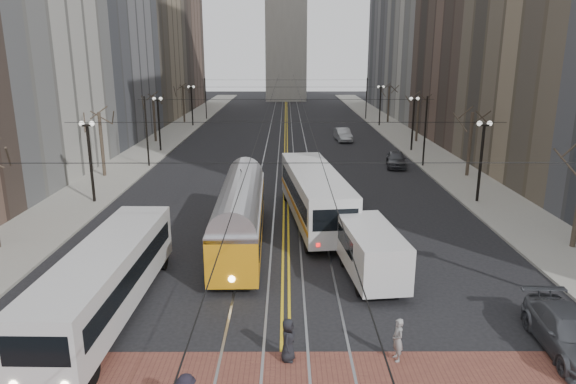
{
  "coord_description": "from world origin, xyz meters",
  "views": [
    {
      "loc": [
        0.03,
        -17.26,
        10.36
      ],
      "look_at": [
        0.12,
        9.93,
        3.0
      ],
      "focal_mm": 32.0,
      "sensor_mm": 36.0,
      "label": 1
    }
  ],
  "objects_px": {
    "sedan_grey": "(396,159)",
    "pedestrian_a": "(288,340)",
    "sedan_silver": "(343,135)",
    "cargo_van": "(371,254)",
    "pedestrian_b": "(398,340)",
    "sedan_parked": "(569,333)",
    "rear_bus": "(315,197)",
    "transit_bus": "(107,282)",
    "streetcar": "(240,220)"
  },
  "relations": [
    {
      "from": "transit_bus",
      "to": "sedan_grey",
      "type": "distance_m",
      "value": 33.3
    },
    {
      "from": "rear_bus",
      "to": "sedan_silver",
      "type": "relative_size",
      "value": 2.73
    },
    {
      "from": "pedestrian_b",
      "to": "rear_bus",
      "type": "bearing_deg",
      "value": 178.11
    },
    {
      "from": "transit_bus",
      "to": "sedan_grey",
      "type": "bearing_deg",
      "value": 59.36
    },
    {
      "from": "sedan_silver",
      "to": "sedan_parked",
      "type": "bearing_deg",
      "value": -90.89
    },
    {
      "from": "transit_bus",
      "to": "sedan_parked",
      "type": "distance_m",
      "value": 17.6
    },
    {
      "from": "sedan_grey",
      "to": "pedestrian_b",
      "type": "distance_m",
      "value": 32.22
    },
    {
      "from": "sedan_grey",
      "to": "sedan_silver",
      "type": "relative_size",
      "value": 0.94
    },
    {
      "from": "streetcar",
      "to": "rear_bus",
      "type": "bearing_deg",
      "value": 42.6
    },
    {
      "from": "streetcar",
      "to": "cargo_van",
      "type": "relative_size",
      "value": 2.22
    },
    {
      "from": "rear_bus",
      "to": "sedan_parked",
      "type": "bearing_deg",
      "value": -66.9
    },
    {
      "from": "cargo_van",
      "to": "sedan_grey",
      "type": "height_order",
      "value": "cargo_van"
    },
    {
      "from": "sedan_grey",
      "to": "pedestrian_b",
      "type": "xyz_separation_m",
      "value": [
        -6.48,
        -31.56,
        0.05
      ]
    },
    {
      "from": "cargo_van",
      "to": "pedestrian_b",
      "type": "relative_size",
      "value": 3.65
    },
    {
      "from": "pedestrian_a",
      "to": "cargo_van",
      "type": "bearing_deg",
      "value": -18.24
    },
    {
      "from": "streetcar",
      "to": "sedan_grey",
      "type": "xyz_separation_m",
      "value": [
        12.87,
        20.51,
        -0.75
      ]
    },
    {
      "from": "pedestrian_a",
      "to": "streetcar",
      "type": "bearing_deg",
      "value": 25.33
    },
    {
      "from": "sedan_parked",
      "to": "pedestrian_b",
      "type": "bearing_deg",
      "value": -171.59
    },
    {
      "from": "sedan_parked",
      "to": "rear_bus",
      "type": "bearing_deg",
      "value": 123.0
    },
    {
      "from": "pedestrian_b",
      "to": "sedan_parked",
      "type": "bearing_deg",
      "value": 85.41
    },
    {
      "from": "rear_bus",
      "to": "pedestrian_b",
      "type": "xyz_separation_m",
      "value": [
        2.08,
        -15.2,
        -0.86
      ]
    },
    {
      "from": "streetcar",
      "to": "pedestrian_b",
      "type": "bearing_deg",
      "value": -61.38
    },
    {
      "from": "cargo_van",
      "to": "sedan_grey",
      "type": "relative_size",
      "value": 1.31
    },
    {
      "from": "rear_bus",
      "to": "pedestrian_b",
      "type": "relative_size",
      "value": 8.1
    },
    {
      "from": "cargo_van",
      "to": "sedan_parked",
      "type": "relative_size",
      "value": 1.15
    },
    {
      "from": "rear_bus",
      "to": "pedestrian_a",
      "type": "height_order",
      "value": "rear_bus"
    },
    {
      "from": "sedan_grey",
      "to": "pedestrian_a",
      "type": "distance_m",
      "value": 33.19
    },
    {
      "from": "sedan_grey",
      "to": "sedan_silver",
      "type": "bearing_deg",
      "value": 111.08
    },
    {
      "from": "streetcar",
      "to": "pedestrian_b",
      "type": "height_order",
      "value": "streetcar"
    },
    {
      "from": "rear_bus",
      "to": "sedan_parked",
      "type": "height_order",
      "value": "rear_bus"
    },
    {
      "from": "sedan_silver",
      "to": "rear_bus",
      "type": "bearing_deg",
      "value": -104.23
    },
    {
      "from": "cargo_van",
      "to": "sedan_silver",
      "type": "xyz_separation_m",
      "value": [
        2.95,
        39.79,
        -0.5
      ]
    },
    {
      "from": "streetcar",
      "to": "pedestrian_b",
      "type": "relative_size",
      "value": 8.09
    },
    {
      "from": "sedan_parked",
      "to": "streetcar",
      "type": "bearing_deg",
      "value": 143.64
    },
    {
      "from": "streetcar",
      "to": "sedan_grey",
      "type": "height_order",
      "value": "streetcar"
    },
    {
      "from": "rear_bus",
      "to": "pedestrian_a",
      "type": "relative_size",
      "value": 8.06
    },
    {
      "from": "sedan_grey",
      "to": "rear_bus",
      "type": "bearing_deg",
      "value": -109.45
    },
    {
      "from": "sedan_parked",
      "to": "transit_bus",
      "type": "bearing_deg",
      "value": 174.37
    },
    {
      "from": "cargo_van",
      "to": "sedan_grey",
      "type": "distance_m",
      "value": 25.69
    },
    {
      "from": "sedan_silver",
      "to": "pedestrian_b",
      "type": "relative_size",
      "value": 2.96
    },
    {
      "from": "transit_bus",
      "to": "sedan_parked",
      "type": "xyz_separation_m",
      "value": [
        17.37,
        -2.73,
        -0.73
      ]
    },
    {
      "from": "transit_bus",
      "to": "pedestrian_b",
      "type": "xyz_separation_m",
      "value": [
        11.1,
        -3.29,
        -0.66
      ]
    },
    {
      "from": "transit_bus",
      "to": "sedan_grey",
      "type": "height_order",
      "value": "transit_bus"
    },
    {
      "from": "transit_bus",
      "to": "sedan_silver",
      "type": "height_order",
      "value": "transit_bus"
    },
    {
      "from": "sedan_parked",
      "to": "pedestrian_a",
      "type": "bearing_deg",
      "value": -173.5
    },
    {
      "from": "sedan_silver",
      "to": "cargo_van",
      "type": "bearing_deg",
      "value": -99.11
    },
    {
      "from": "sedan_grey",
      "to": "sedan_silver",
      "type": "height_order",
      "value": "sedan_silver"
    },
    {
      "from": "pedestrian_a",
      "to": "pedestrian_b",
      "type": "xyz_separation_m",
      "value": [
        3.79,
        0.0,
        -0.0
      ]
    },
    {
      "from": "streetcar",
      "to": "sedan_grey",
      "type": "bearing_deg",
      "value": 56.52
    },
    {
      "from": "transit_bus",
      "to": "pedestrian_a",
      "type": "height_order",
      "value": "transit_bus"
    }
  ]
}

